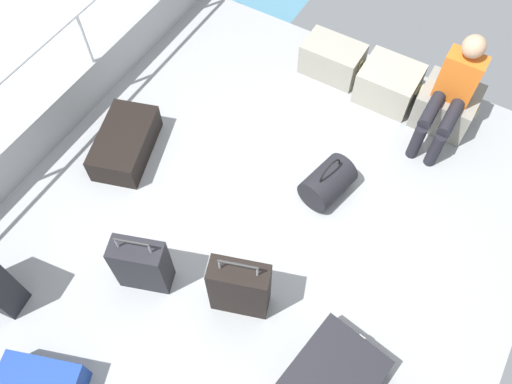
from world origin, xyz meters
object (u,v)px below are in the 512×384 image
(cargo_crate_0, at_px, (332,59))
(suitcase_2, at_px, (334,377))
(cargo_crate_2, at_px, (446,106))
(suitcase_5, at_px, (240,288))
(cargo_crate_1, at_px, (389,84))
(suitcase_1, at_px, (125,143))
(duffel_bag, at_px, (328,182))
(passenger_seated, at_px, (452,91))
(suitcase_0, at_px, (142,265))

(cargo_crate_0, distance_m, suitcase_2, 3.17)
(cargo_crate_2, bearing_deg, suitcase_5, -105.43)
(cargo_crate_1, height_order, suitcase_1, cargo_crate_1)
(cargo_crate_1, relative_size, suitcase_5, 0.77)
(suitcase_2, relative_size, duffel_bag, 1.42)
(suitcase_2, distance_m, duffel_bag, 1.66)
(suitcase_1, bearing_deg, passenger_seated, 35.15)
(suitcase_0, bearing_deg, cargo_crate_0, 84.88)
(passenger_seated, xyz_separation_m, suitcase_0, (-1.50, -2.67, -0.29))
(cargo_crate_0, height_order, cargo_crate_2, cargo_crate_2)
(suitcase_0, relative_size, duffel_bag, 1.35)
(cargo_crate_1, distance_m, cargo_crate_2, 0.60)
(cargo_crate_2, distance_m, duffel_bag, 1.48)
(cargo_crate_0, relative_size, suitcase_0, 0.91)
(passenger_seated, distance_m, suitcase_2, 2.67)
(cargo_crate_2, bearing_deg, passenger_seated, -90.00)
(cargo_crate_0, xyz_separation_m, passenger_seated, (1.24, -0.22, 0.40))
(passenger_seated, relative_size, suitcase_2, 1.48)
(cargo_crate_2, relative_size, duffel_bag, 1.09)
(suitcase_2, xyz_separation_m, suitcase_5, (-0.90, 0.18, 0.18))
(cargo_crate_1, distance_m, suitcase_5, 2.64)
(suitcase_1, distance_m, duffel_bag, 1.92)
(cargo_crate_2, height_order, passenger_seated, passenger_seated)
(suitcase_5, bearing_deg, suitcase_0, -164.34)
(cargo_crate_1, relative_size, passenger_seated, 0.54)
(cargo_crate_1, bearing_deg, cargo_crate_2, 0.31)
(suitcase_0, bearing_deg, cargo_crate_1, 72.46)
(passenger_seated, bearing_deg, duffel_bag, -117.51)
(suitcase_0, bearing_deg, suitcase_2, 1.31)
(cargo_crate_0, height_order, cargo_crate_1, cargo_crate_1)
(passenger_seated, relative_size, suitcase_1, 1.24)
(passenger_seated, xyz_separation_m, suitcase_2, (0.17, -2.63, -0.44))
(passenger_seated, bearing_deg, cargo_crate_1, 163.14)
(cargo_crate_0, distance_m, cargo_crate_2, 1.24)
(cargo_crate_0, xyz_separation_m, cargo_crate_1, (0.64, -0.04, 0.01))
(suitcase_0, bearing_deg, duffel_bag, 59.40)
(cargo_crate_1, bearing_deg, suitcase_2, -74.71)
(cargo_crate_2, bearing_deg, suitcase_0, -117.68)
(suitcase_0, bearing_deg, suitcase_1, 134.87)
(suitcase_0, xyz_separation_m, suitcase_1, (-0.94, 0.95, -0.15))
(suitcase_2, distance_m, suitcase_5, 0.94)
(cargo_crate_2, distance_m, suitcase_2, 2.82)
(passenger_seated, bearing_deg, cargo_crate_2, 90.00)
(cargo_crate_2, bearing_deg, duffel_bag, -114.22)
(suitcase_1, bearing_deg, cargo_crate_0, 58.11)
(passenger_seated, xyz_separation_m, duffel_bag, (-0.61, -1.16, -0.41))
(suitcase_0, relative_size, suitcase_5, 0.91)
(suitcase_0, relative_size, suitcase_1, 0.80)
(suitcase_1, relative_size, suitcase_5, 1.14)
(cargo_crate_1, distance_m, duffel_bag, 1.34)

